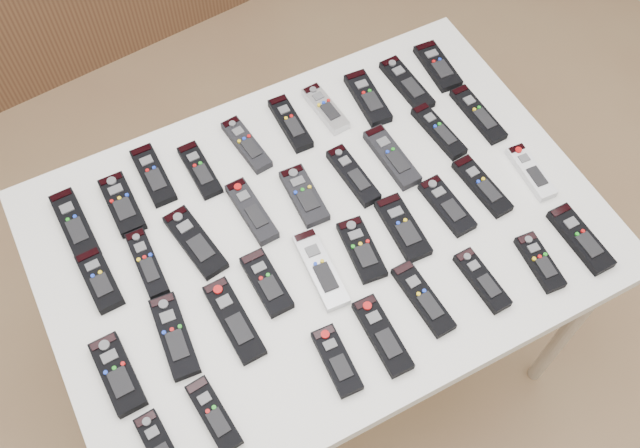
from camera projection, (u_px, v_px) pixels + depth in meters
name	position (u px, v px, depth m)	size (l,w,h in m)	color
ground	(330.00, 374.00, 2.25)	(4.00, 4.00, 0.00)	#926A4A
table	(320.00, 241.00, 1.67)	(1.25, 0.88, 0.78)	white
remote_0	(75.00, 225.00, 1.61)	(0.06, 0.19, 0.02)	black
remote_1	(122.00, 204.00, 1.64)	(0.06, 0.16, 0.02)	black
remote_2	(153.00, 175.00, 1.68)	(0.06, 0.17, 0.02)	black
remote_3	(200.00, 170.00, 1.69)	(0.05, 0.16, 0.02)	black
remote_4	(246.00, 145.00, 1.73)	(0.05, 0.17, 0.02)	black
remote_5	(290.00, 124.00, 1.76)	(0.05, 0.17, 0.02)	black
remote_6	(325.00, 109.00, 1.79)	(0.05, 0.16, 0.02)	#B7B7BC
remote_7	(368.00, 98.00, 1.80)	(0.06, 0.17, 0.02)	black
remote_8	(407.00, 84.00, 1.83)	(0.05, 0.18, 0.02)	black
remote_9	(437.00, 66.00, 1.86)	(0.06, 0.16, 0.02)	black
remote_10	(100.00, 280.00, 1.54)	(0.06, 0.15, 0.02)	black
remote_11	(147.00, 263.00, 1.56)	(0.05, 0.17, 0.02)	black
remote_12	(195.00, 242.00, 1.59)	(0.06, 0.19, 0.02)	black
remote_13	(252.00, 211.00, 1.63)	(0.05, 0.18, 0.02)	black
remote_14	(304.00, 196.00, 1.65)	(0.06, 0.16, 0.02)	black
remote_15	(353.00, 176.00, 1.68)	(0.05, 0.17, 0.02)	black
remote_16	(392.00, 157.00, 1.71)	(0.05, 0.18, 0.02)	black
remote_17	(439.00, 131.00, 1.75)	(0.04, 0.17, 0.02)	black
remote_18	(478.00, 114.00, 1.78)	(0.05, 0.19, 0.02)	black
remote_19	(118.00, 374.00, 1.43)	(0.06, 0.17, 0.02)	black
remote_20	(174.00, 336.00, 1.48)	(0.06, 0.19, 0.02)	black
remote_21	(234.00, 320.00, 1.49)	(0.06, 0.20, 0.02)	black
remote_22	(267.00, 283.00, 1.54)	(0.06, 0.15, 0.02)	black
remote_23	(321.00, 269.00, 1.56)	(0.05, 0.20, 0.02)	#B7B7BC
remote_24	(361.00, 250.00, 1.58)	(0.06, 0.16, 0.02)	black
remote_25	(403.00, 228.00, 1.61)	(0.06, 0.17, 0.02)	black
remote_26	(447.00, 206.00, 1.64)	(0.05, 0.16, 0.02)	black
remote_27	(482.00, 186.00, 1.67)	(0.05, 0.17, 0.02)	black
remote_28	(531.00, 172.00, 1.69)	(0.04, 0.16, 0.02)	silver
remote_30	(214.00, 415.00, 1.39)	(0.05, 0.16, 0.02)	black
remote_31	(337.00, 361.00, 1.45)	(0.05, 0.15, 0.02)	black
remote_32	(382.00, 335.00, 1.48)	(0.05, 0.18, 0.02)	black
remote_33	(423.00, 298.00, 1.52)	(0.05, 0.18, 0.02)	black
remote_34	(482.00, 280.00, 1.54)	(0.04, 0.15, 0.02)	black
remote_35	(540.00, 262.00, 1.56)	(0.05, 0.14, 0.02)	black
remote_36	(580.00, 239.00, 1.59)	(0.05, 0.18, 0.02)	black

